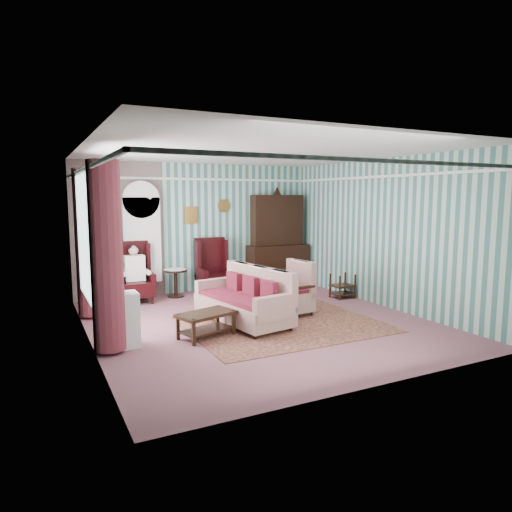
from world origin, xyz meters
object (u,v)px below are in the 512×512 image
wingback_left (134,273)px  plant_stand (119,321)px  nest_table (342,286)px  coffee_table (206,325)px  bookcase (142,246)px  seated_woman (135,274)px  floral_armchair (288,286)px  round_side_table (176,283)px  sofa (243,293)px  dresser_hutch (278,238)px  wingback_right (215,267)px

wingback_left → plant_stand: size_ratio=1.56×
nest_table → coffee_table: nest_table is taller
coffee_table → bookcase: bearing=94.3°
wingback_left → nest_table: 4.37m
seated_woman → floral_armchair: size_ratio=1.08×
floral_armchair → wingback_left: bearing=38.0°
round_side_table → nest_table: bearing=-28.2°
seated_woman → sofa: size_ratio=0.61×
round_side_table → nest_table: size_ratio=1.11×
bookcase → nest_table: bookcase is taller
nest_table → plant_stand: 5.02m
dresser_hutch → plant_stand: 5.31m
seated_woman → nest_table: size_ratio=2.19×
bookcase → round_side_table: 1.07m
seated_woman → nest_table: seated_woman is taller
seated_woman → dresser_hutch: bearing=4.4°
bookcase → round_side_table: size_ratio=3.73×
dresser_hutch → seated_woman: bearing=-175.6°
wingback_right → seated_woman: 1.75m
dresser_hutch → nest_table: 2.11m
round_side_table → nest_table: 3.60m
plant_stand → floral_armchair: size_ratio=0.73×
dresser_hutch → sofa: (-2.17, -2.65, -0.65)m
nest_table → dresser_hutch: bearing=107.4°
wingback_left → sofa: bearing=-60.9°
floral_armchair → coffee_table: (-1.81, -0.59, -0.35)m
round_side_table → sofa: 2.58m
plant_stand → sofa: size_ratio=0.41×
round_side_table → sofa: size_ratio=0.31×
dresser_hutch → plant_stand: dresser_hutch is taller
wingback_right → sofa: (-0.42, -2.38, -0.10)m
seated_woman → wingback_right: bearing=0.0°
wingback_left → sofa: (1.33, -2.38, -0.10)m
wingback_right → bookcase: bearing=165.4°
bookcase → wingback_right: bearing=-14.6°
seated_woman → round_side_table: (0.90, 0.15, -0.29)m
seated_woman → sofa: 2.73m
round_side_table → plant_stand: plant_stand is taller
nest_table → coffee_table: bearing=-160.1°
floral_armchair → sofa: bearing=90.1°
plant_stand → coffee_table: size_ratio=0.91×
plant_stand → round_side_table: bearing=59.6°
bookcase → floral_armchair: bearing=-52.2°
seated_woman → sofa: (1.33, -2.38, -0.06)m
dresser_hutch → seated_woman: size_ratio=2.00×
seated_woman → coffee_table: (0.49, -2.84, -0.39)m
bookcase → seated_woman: (-0.25, -0.39, -0.53)m
sofa → coffee_table: 1.01m
wingback_left → wingback_right: size_ratio=1.00×
nest_table → seated_woman: bearing=159.2°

